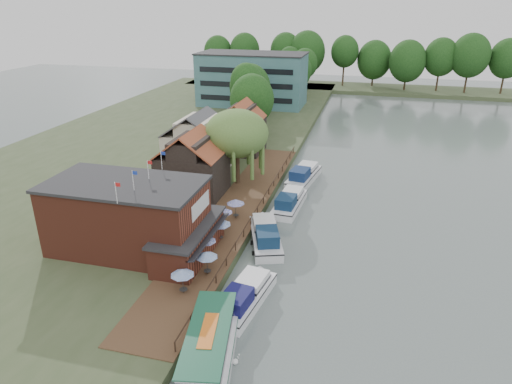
% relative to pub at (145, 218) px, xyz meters
% --- Properties ---
extents(ground, '(260.00, 260.00, 0.00)m').
position_rel_pub_xyz_m(ground, '(14.00, 1.00, -4.65)').
color(ground, '#556361').
rests_on(ground, ground).
extents(land_bank, '(50.00, 140.00, 1.00)m').
position_rel_pub_xyz_m(land_bank, '(-16.00, 36.00, -4.15)').
color(land_bank, '#384728').
rests_on(land_bank, ground).
extents(quay_deck, '(6.00, 50.00, 0.10)m').
position_rel_pub_xyz_m(quay_deck, '(6.00, 11.00, -3.60)').
color(quay_deck, '#47301E').
rests_on(quay_deck, land_bank).
extents(quay_rail, '(0.20, 49.00, 1.00)m').
position_rel_pub_xyz_m(quay_rail, '(8.70, 11.50, -3.15)').
color(quay_rail, black).
rests_on(quay_rail, land_bank).
extents(pub, '(20.00, 11.00, 7.30)m').
position_rel_pub_xyz_m(pub, '(0.00, 0.00, 0.00)').
color(pub, maroon).
rests_on(pub, land_bank).
extents(hotel_block, '(25.40, 12.40, 12.30)m').
position_rel_pub_xyz_m(hotel_block, '(-8.00, 71.00, 2.50)').
color(hotel_block, '#38666B').
rests_on(hotel_block, land_bank).
extents(cottage_a, '(8.60, 7.60, 8.50)m').
position_rel_pub_xyz_m(cottage_a, '(-1.00, 15.00, 0.60)').
color(cottage_a, black).
rests_on(cottage_a, land_bank).
extents(cottage_b, '(9.60, 8.60, 8.50)m').
position_rel_pub_xyz_m(cottage_b, '(-4.00, 25.00, 0.60)').
color(cottage_b, beige).
rests_on(cottage_b, land_bank).
extents(cottage_c, '(7.60, 7.60, 8.50)m').
position_rel_pub_xyz_m(cottage_c, '(0.00, 34.00, 0.60)').
color(cottage_c, black).
rests_on(cottage_c, land_bank).
extents(willow, '(8.60, 8.60, 10.43)m').
position_rel_pub_xyz_m(willow, '(3.50, 20.00, 1.56)').
color(willow, '#476B2D').
rests_on(willow, land_bank).
extents(umbrella_0, '(2.09, 2.09, 2.38)m').
position_rel_pub_xyz_m(umbrella_0, '(6.45, -6.13, -2.36)').
color(umbrella_0, '#1B4595').
rests_on(umbrella_0, quay_deck).
extents(umbrella_1, '(2.08, 2.08, 2.38)m').
position_rel_pub_xyz_m(umbrella_1, '(7.44, -2.83, -2.36)').
color(umbrella_1, '#1B4D99').
rests_on(umbrella_1, quay_deck).
extents(umbrella_2, '(2.11, 2.11, 2.38)m').
position_rel_pub_xyz_m(umbrella_2, '(6.30, -0.06, -2.36)').
color(umbrella_2, navy).
rests_on(umbrella_2, quay_deck).
extents(umbrella_3, '(2.43, 2.43, 2.38)m').
position_rel_pub_xyz_m(umbrella_3, '(6.46, 3.69, -2.36)').
color(umbrella_3, '#1B4298').
rests_on(umbrella_3, quay_deck).
extents(umbrella_4, '(2.09, 2.09, 2.38)m').
position_rel_pub_xyz_m(umbrella_4, '(5.90, 6.61, -2.36)').
color(umbrella_4, navy).
rests_on(umbrella_4, quay_deck).
extents(umbrella_5, '(2.10, 2.10, 2.38)m').
position_rel_pub_xyz_m(umbrella_5, '(6.55, 9.23, -2.36)').
color(umbrella_5, navy).
rests_on(umbrella_5, quay_deck).
extents(cruiser_0, '(4.55, 10.05, 2.34)m').
position_rel_pub_xyz_m(cruiser_0, '(11.68, -4.92, -3.48)').
color(cruiser_0, white).
rests_on(cruiser_0, ground).
extents(cruiser_1, '(6.47, 10.77, 2.50)m').
position_rel_pub_xyz_m(cruiser_1, '(10.84, 6.23, -3.40)').
color(cruiser_1, silver).
rests_on(cruiser_1, ground).
extents(cruiser_2, '(3.78, 10.00, 2.38)m').
position_rel_pub_xyz_m(cruiser_2, '(11.70, 15.78, -3.46)').
color(cruiser_2, white).
rests_on(cruiser_2, ground).
extents(cruiser_3, '(4.80, 10.74, 2.53)m').
position_rel_pub_xyz_m(cruiser_3, '(11.96, 25.64, -3.38)').
color(cruiser_3, silver).
rests_on(cruiser_3, ground).
extents(tour_boat, '(6.04, 13.52, 2.85)m').
position_rel_pub_xyz_m(tour_boat, '(11.09, -12.74, -3.23)').
color(tour_boat, silver).
rests_on(tour_boat, ground).
extents(swan, '(0.44, 0.44, 0.44)m').
position_rel_pub_xyz_m(swan, '(12.90, -11.92, -4.43)').
color(swan, white).
rests_on(swan, ground).
extents(bank_tree_0, '(8.09, 8.09, 11.54)m').
position_rel_pub_xyz_m(bank_tree_0, '(-0.76, 43.79, 2.12)').
color(bank_tree_0, '#143811').
rests_on(bank_tree_0, land_bank).
extents(bank_tree_1, '(6.19, 6.19, 12.75)m').
position_rel_pub_xyz_m(bank_tree_1, '(-3.28, 49.04, 2.72)').
color(bank_tree_1, '#143811').
rests_on(bank_tree_1, land_bank).
extents(bank_tree_2, '(8.72, 8.72, 11.51)m').
position_rel_pub_xyz_m(bank_tree_2, '(-4.93, 57.75, 2.10)').
color(bank_tree_2, '#143811').
rests_on(bank_tree_2, land_bank).
extents(bank_tree_3, '(7.36, 7.36, 11.43)m').
position_rel_pub_xyz_m(bank_tree_3, '(1.29, 80.42, 2.07)').
color(bank_tree_3, '#143811').
rests_on(bank_tree_3, land_bank).
extents(bank_tree_4, '(6.86, 6.86, 12.02)m').
position_rel_pub_xyz_m(bank_tree_4, '(1.97, 87.90, 2.36)').
color(bank_tree_4, '#143811').
rests_on(bank_tree_4, land_bank).
extents(bank_tree_5, '(6.56, 6.56, 11.65)m').
position_rel_pub_xyz_m(bank_tree_5, '(-3.60, 95.97, 2.17)').
color(bank_tree_5, '#143811').
rests_on(bank_tree_5, land_bank).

